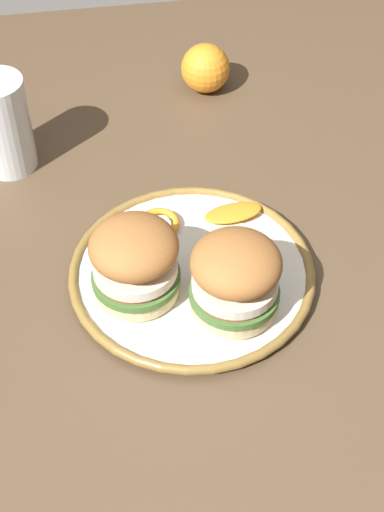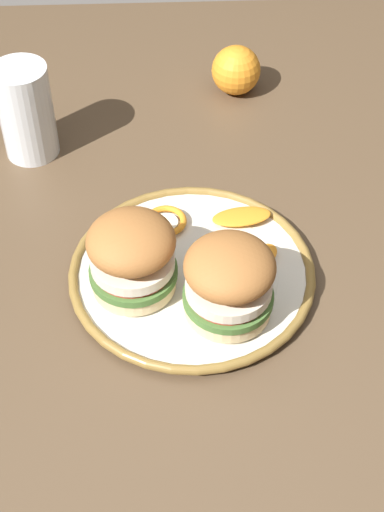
# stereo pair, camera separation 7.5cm
# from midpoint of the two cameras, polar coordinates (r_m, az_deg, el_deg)

# --- Properties ---
(dining_table) EXTENTS (1.47, 0.97, 0.76)m
(dining_table) POSITION_cam_midpoint_polar(r_m,az_deg,el_deg) (0.99, 4.26, -7.92)
(dining_table) COLOR brown
(dining_table) RESTS_ON ground
(dinner_plate) EXTENTS (0.30, 0.30, 0.02)m
(dinner_plate) POSITION_cam_midpoint_polar(r_m,az_deg,el_deg) (0.95, 2.26, -1.35)
(dinner_plate) COLOR silver
(dinner_plate) RESTS_ON dining_table
(sandwich_half_left) EXTENTS (0.13, 0.13, 0.10)m
(sandwich_half_left) POSITION_cam_midpoint_polar(r_m,az_deg,el_deg) (0.87, 5.21, -1.78)
(sandwich_half_left) COLOR beige
(sandwich_half_left) RESTS_ON dinner_plate
(sandwich_half_right) EXTENTS (0.14, 0.14, 0.10)m
(sandwich_half_right) POSITION_cam_midpoint_polar(r_m,az_deg,el_deg) (0.89, -2.03, -0.06)
(sandwich_half_right) COLOR beige
(sandwich_half_right) RESTS_ON dinner_plate
(orange_peel_curled) EXTENTS (0.07, 0.07, 0.01)m
(orange_peel_curled) POSITION_cam_midpoint_polar(r_m,az_deg,el_deg) (1.00, 0.21, 2.50)
(orange_peel_curled) COLOR orange
(orange_peel_curled) RESTS_ON dinner_plate
(orange_peel_strip_long) EXTENTS (0.07, 0.07, 0.01)m
(orange_peel_strip_long) POSITION_cam_midpoint_polar(r_m,az_deg,el_deg) (0.96, 7.13, -0.31)
(orange_peel_strip_long) COLOR orange
(orange_peel_strip_long) RESTS_ON dinner_plate
(orange_peel_strip_short) EXTENTS (0.05, 0.08, 0.01)m
(orange_peel_strip_short) POSITION_cam_midpoint_polar(r_m,az_deg,el_deg) (1.01, 5.81, 2.82)
(orange_peel_strip_short) COLOR orange
(orange_peel_strip_short) RESTS_ON dinner_plate
(drinking_glass) EXTENTS (0.08, 0.08, 0.14)m
(drinking_glass) POSITION_cam_midpoint_polar(r_m,az_deg,el_deg) (1.12, -10.13, 9.94)
(drinking_glass) COLOR white
(drinking_glass) RESTS_ON dining_table
(whole_orange) EXTENTS (0.08, 0.08, 0.08)m
(whole_orange) POSITION_cam_midpoint_polar(r_m,az_deg,el_deg) (1.24, 5.06, 13.41)
(whole_orange) COLOR orange
(whole_orange) RESTS_ON dining_table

